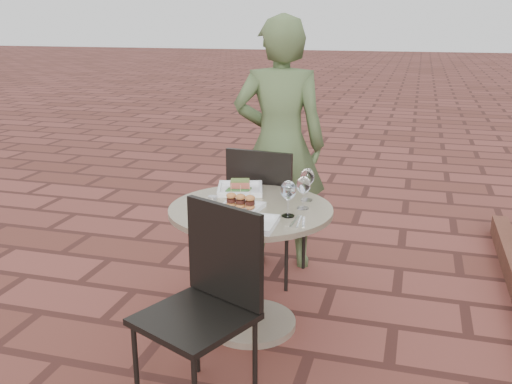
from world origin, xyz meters
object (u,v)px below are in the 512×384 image
(plate_sliders, at_px, (241,204))
(plate_tuna, at_px, (251,223))
(chair_near, at_px, (209,291))
(plate_salmon, at_px, (240,188))
(diner, at_px, (280,145))
(cafe_table, at_px, (251,249))
(chair_far, at_px, (265,204))

(plate_sliders, relative_size, plate_tuna, 0.96)
(plate_sliders, xyz_separation_m, plate_tuna, (0.13, -0.23, -0.02))
(chair_near, distance_m, plate_salmon, 0.97)
(plate_tuna, bearing_deg, plate_salmon, 112.72)
(diner, distance_m, plate_sliders, 0.99)
(chair_near, bearing_deg, cafe_table, 114.12)
(plate_tuna, bearing_deg, chair_near, -102.15)
(chair_near, height_order, plate_salmon, chair_near)
(cafe_table, distance_m, chair_far, 0.62)
(diner, bearing_deg, chair_near, 81.74)
(plate_salmon, bearing_deg, plate_sliders, -72.07)
(chair_far, distance_m, chair_near, 1.28)
(chair_far, relative_size, plate_tuna, 3.74)
(plate_sliders, height_order, plate_tuna, plate_sliders)
(cafe_table, relative_size, plate_tuna, 3.62)
(diner, bearing_deg, plate_sliders, 80.75)
(chair_near, bearing_deg, plate_salmon, 122.95)
(diner, distance_m, plate_tuna, 1.23)
(diner, relative_size, plate_salmon, 5.42)
(cafe_table, height_order, plate_sliders, plate_sliders)
(chair_far, relative_size, plate_sliders, 3.88)
(chair_far, bearing_deg, plate_salmon, 85.45)
(chair_near, bearing_deg, diner, 116.36)
(diner, bearing_deg, cafe_table, 83.34)
(plate_salmon, bearing_deg, chair_near, -81.13)
(chair_near, relative_size, plate_tuna, 3.74)
(chair_near, height_order, plate_tuna, chair_near)
(chair_near, xyz_separation_m, plate_sliders, (-0.04, 0.62, 0.21))
(chair_near, xyz_separation_m, diner, (-0.06, 1.60, 0.33))
(plate_salmon, bearing_deg, plate_tuna, -67.28)
(chair_near, height_order, plate_sliders, chair_near)
(chair_near, relative_size, diner, 0.53)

